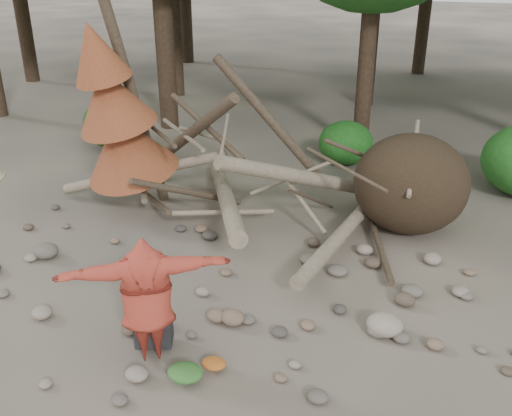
% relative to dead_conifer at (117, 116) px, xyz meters
% --- Properties ---
extents(ground, '(120.00, 120.00, 0.00)m').
position_rel_dead_conifer_xyz_m(ground, '(3.12, -3.37, -2.11)').
color(ground, '#514C44').
rests_on(ground, ground).
extents(deadfall_pile, '(8.55, 5.24, 3.30)m').
position_rel_dead_conifer_xyz_m(deadfall_pile, '(5.13, 0.87, -1.16)').
color(deadfall_pile, '#332619').
rests_on(deadfall_pile, ground).
extents(dead_conifer, '(2.06, 2.16, 4.35)m').
position_rel_dead_conifer_xyz_m(dead_conifer, '(0.00, 0.00, 0.00)').
color(dead_conifer, '#4C3F30').
rests_on(dead_conifer, ground).
extents(bush_left, '(1.80, 1.80, 1.44)m').
position_rel_dead_conifer_xyz_m(bush_left, '(-2.38, 3.83, -1.39)').
color(bush_left, '#174C14').
rests_on(bush_left, ground).
extents(bush_mid, '(1.40, 1.40, 1.12)m').
position_rel_dead_conifer_xyz_m(bush_mid, '(3.92, 4.43, -1.55)').
color(bush_mid, '#20611C').
rests_on(bush_mid, ground).
extents(frisbee_thrower, '(3.41, 1.59, 2.40)m').
position_rel_dead_conifer_xyz_m(frisbee_thrower, '(2.69, -4.13, -1.13)').
color(frisbee_thrower, '#A13224').
rests_on(frisbee_thrower, ground).
extents(backpack, '(0.59, 0.48, 0.34)m').
position_rel_dead_conifer_xyz_m(backpack, '(2.59, -3.85, -1.94)').
color(backpack, black).
rests_on(backpack, ground).
extents(cloth_green, '(0.48, 0.40, 0.18)m').
position_rel_dead_conifer_xyz_m(cloth_green, '(3.30, -4.40, -2.02)').
color(cloth_green, '#336A2A').
rests_on(cloth_green, ground).
extents(cloth_orange, '(0.33, 0.27, 0.12)m').
position_rel_dead_conifer_xyz_m(cloth_orange, '(3.58, -4.09, -2.05)').
color(cloth_orange, '#AC5A1D').
rests_on(cloth_orange, ground).
extents(boulder_mid_right, '(0.53, 0.47, 0.32)m').
position_rel_dead_conifer_xyz_m(boulder_mid_right, '(5.66, -2.60, -1.95)').
color(boulder_mid_right, gray).
rests_on(boulder_mid_right, ground).
extents(boulder_mid_left, '(0.46, 0.41, 0.28)m').
position_rel_dead_conifer_xyz_m(boulder_mid_left, '(-0.44, -2.15, -1.97)').
color(boulder_mid_left, '#5F5950').
rests_on(boulder_mid_left, ground).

